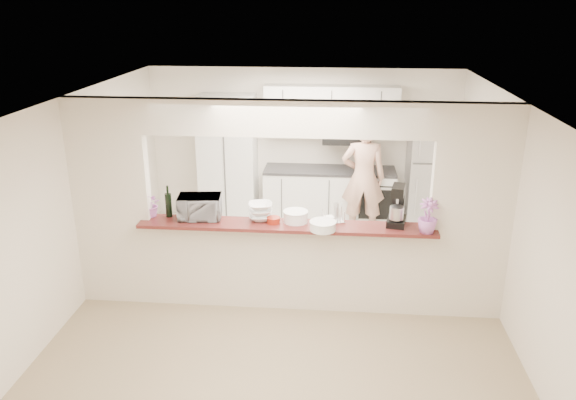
# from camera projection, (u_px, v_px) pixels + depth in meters

# --- Properties ---
(floor) EXTENTS (6.00, 6.00, 0.00)m
(floor) POSITION_uv_depth(u_px,v_px,m) (287.00, 306.00, 6.82)
(floor) COLOR tan
(floor) RESTS_ON ground
(tile_overlay) EXTENTS (5.00, 2.90, 0.01)m
(tile_overlay) POSITION_uv_depth(u_px,v_px,m) (296.00, 251.00, 8.27)
(tile_overlay) COLOR #BCB9AA
(tile_overlay) RESTS_ON floor
(partition) EXTENTS (5.00, 0.15, 2.50)m
(partition) POSITION_uv_depth(u_px,v_px,m) (287.00, 190.00, 6.31)
(partition) COLOR silver
(partition) RESTS_ON floor
(bar_counter) EXTENTS (3.40, 0.38, 1.09)m
(bar_counter) POSITION_uv_depth(u_px,v_px,m) (287.00, 263.00, 6.62)
(bar_counter) COLOR silver
(bar_counter) RESTS_ON floor
(kitchen_cabinets) EXTENTS (3.15, 0.62, 2.25)m
(kitchen_cabinets) POSITION_uv_depth(u_px,v_px,m) (290.00, 166.00, 9.05)
(kitchen_cabinets) COLOR silver
(kitchen_cabinets) RESTS_ON floor
(refrigerator) EXTENTS (0.75, 0.70, 1.70)m
(refrigerator) POSITION_uv_depth(u_px,v_px,m) (431.00, 178.00, 8.84)
(refrigerator) COLOR #A5A5A9
(refrigerator) RESTS_ON floor
(flower_left) EXTENTS (0.31, 0.29, 0.30)m
(flower_left) POSITION_uv_depth(u_px,v_px,m) (151.00, 205.00, 6.58)
(flower_left) COLOR #C568BC
(flower_left) RESTS_ON bar_counter
(wine_bottle_a) EXTENTS (0.07, 0.07, 0.36)m
(wine_bottle_a) POSITION_uv_depth(u_px,v_px,m) (169.00, 205.00, 6.58)
(wine_bottle_a) COLOR black
(wine_bottle_a) RESTS_ON bar_counter
(wine_bottle_b) EXTENTS (0.08, 0.08, 0.38)m
(wine_bottle_b) POSITION_uv_depth(u_px,v_px,m) (169.00, 205.00, 6.58)
(wine_bottle_b) COLOR black
(wine_bottle_b) RESTS_ON bar_counter
(toaster_oven) EXTENTS (0.53, 0.39, 0.27)m
(toaster_oven) POSITION_uv_depth(u_px,v_px,m) (200.00, 207.00, 6.53)
(toaster_oven) COLOR #A1A1A6
(toaster_oven) RESTS_ON bar_counter
(serving_bowls) EXTENTS (0.32, 0.32, 0.20)m
(serving_bowls) POSITION_uv_depth(u_px,v_px,m) (260.00, 212.00, 6.49)
(serving_bowls) COLOR white
(serving_bowls) RESTS_ON bar_counter
(plate_stack_a) EXTENTS (0.29, 0.29, 0.13)m
(plate_stack_a) POSITION_uv_depth(u_px,v_px,m) (296.00, 216.00, 6.44)
(plate_stack_a) COLOR white
(plate_stack_a) RESTS_ON bar_counter
(plate_stack_b) EXTENTS (0.30, 0.30, 0.10)m
(plate_stack_b) POSITION_uv_depth(u_px,v_px,m) (323.00, 226.00, 6.22)
(plate_stack_b) COLOR white
(plate_stack_b) RESTS_ON bar_counter
(red_bowl) EXTENTS (0.15, 0.15, 0.07)m
(red_bowl) POSITION_uv_depth(u_px,v_px,m) (273.00, 220.00, 6.42)
(red_bowl) COLOR maroon
(red_bowl) RESTS_ON bar_counter
(tan_bowl) EXTENTS (0.15, 0.15, 0.07)m
(tan_bowl) POSITION_uv_depth(u_px,v_px,m) (291.00, 218.00, 6.47)
(tan_bowl) COLOR tan
(tan_bowl) RESTS_ON bar_counter
(utensil_caddy) EXTENTS (0.28, 0.22, 0.23)m
(utensil_caddy) POSITION_uv_depth(u_px,v_px,m) (333.00, 214.00, 6.42)
(utensil_caddy) COLOR silver
(utensil_caddy) RESTS_ON bar_counter
(stand_mixer) EXTENTS (0.26, 0.35, 0.47)m
(stand_mixer) POSITION_uv_depth(u_px,v_px,m) (398.00, 207.00, 6.33)
(stand_mixer) COLOR black
(stand_mixer) RESTS_ON bar_counter
(flower_right) EXTENTS (0.24, 0.24, 0.38)m
(flower_right) POSITION_uv_depth(u_px,v_px,m) (428.00, 216.00, 6.11)
(flower_right) COLOR #B163B9
(flower_right) RESTS_ON bar_counter
(person) EXTENTS (0.68, 0.45, 1.84)m
(person) POSITION_uv_depth(u_px,v_px,m) (363.00, 179.00, 8.58)
(person) COLOR tan
(person) RESTS_ON floor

